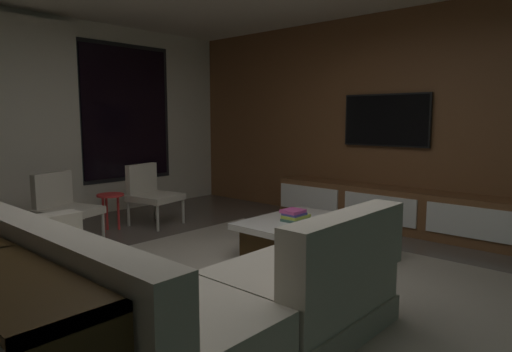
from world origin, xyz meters
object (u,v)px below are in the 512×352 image
accent_chair_near_window (151,191)px  mounted_tv (386,120)px  book_stack_on_coffee_table (295,215)px  media_console (391,209)px  sectional_couch (153,295)px  side_stool (110,201)px  accent_chair_by_curtain (63,204)px  coffee_table (311,239)px

accent_chair_near_window → mounted_tv: mounted_tv is taller
book_stack_on_coffee_table → media_console: bearing=-8.3°
sectional_couch → accent_chair_near_window: bearing=55.4°
sectional_couch → side_stool: size_ratio=5.43×
sectional_couch → book_stack_on_coffee_table: size_ratio=9.24×
accent_chair_near_window → mounted_tv: (2.00, -2.25, 0.92)m
accent_chair_near_window → sectional_couch: bearing=-124.6°
accent_chair_by_curtain → side_stool: bearing=8.5°
sectional_couch → coffee_table: bearing=6.3°
book_stack_on_coffee_table → accent_chair_by_curtain: accent_chair_by_curtain is taller
sectional_couch → accent_chair_by_curtain: bearing=76.2°
side_stool → mounted_tv: size_ratio=0.40×
book_stack_on_coffee_table → accent_chair_by_curtain: 2.56m
coffee_table → book_stack_on_coffee_table: bearing=103.0°
sectional_couch → coffee_table: sectional_couch is taller
coffee_table → accent_chair_near_window: bearing=95.1°
sectional_couch → coffee_table: (2.01, 0.22, -0.10)m
sectional_couch → accent_chair_by_curtain: 2.65m
accent_chair_near_window → side_stool: accent_chair_near_window is taller
sectional_couch → book_stack_on_coffee_table: bearing=11.3°
sectional_couch → accent_chair_near_window: 3.17m
sectional_couch → accent_chair_near_window: sectional_couch is taller
side_stool → coffee_table: bearing=-72.7°
sectional_couch → mounted_tv: size_ratio=2.18×
book_stack_on_coffee_table → accent_chair_by_curtain: (-1.34, 2.17, 0.02)m
coffee_table → accent_chair_by_curtain: size_ratio=1.49×
sectional_couch → mounted_tv: 3.96m
accent_chair_by_curtain → side_stool: size_ratio=1.70×
side_stool → mounted_tv: bearing=-42.2°
accent_chair_by_curtain → mounted_tv: mounted_tv is taller
accent_chair_near_window → media_console: accent_chair_near_window is taller
accent_chair_by_curtain → mounted_tv: size_ratio=0.68×
side_stool → media_console: media_console is taller
accent_chair_near_window → accent_chair_by_curtain: bearing=-178.2°
book_stack_on_coffee_table → media_console: size_ratio=0.09×
media_console → sectional_couch: bearing=-177.6°
book_stack_on_coffee_table → mounted_tv: size_ratio=0.24×
coffee_table → side_stool: 2.56m
coffee_table → side_stool: side_stool is taller
book_stack_on_coffee_table → media_console: (1.65, -0.24, -0.16)m
coffee_table → accent_chair_by_curtain: 2.74m
sectional_couch → media_console: 3.62m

